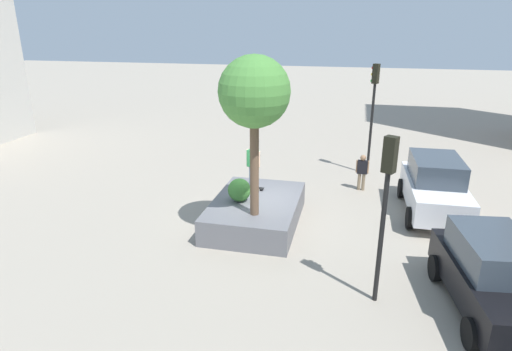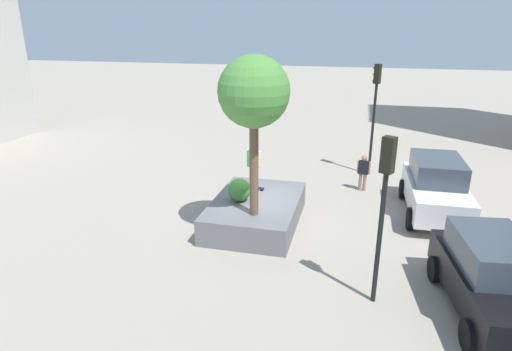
{
  "view_description": "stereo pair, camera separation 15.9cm",
  "coord_description": "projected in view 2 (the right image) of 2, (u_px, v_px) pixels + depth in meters",
  "views": [
    {
      "loc": [
        13.78,
        3.01,
        6.68
      ],
      "look_at": [
        0.26,
        -0.15,
        1.79
      ],
      "focal_mm": 30.26,
      "sensor_mm": 36.0,
      "label": 1
    },
    {
      "loc": [
        13.74,
        3.16,
        6.68
      ],
      "look_at": [
        0.26,
        -0.15,
        1.79
      ],
      "focal_mm": 30.26,
      "sensor_mm": 36.0,
      "label": 2
    }
  ],
  "objects": [
    {
      "name": "skateboard",
      "position": [
        254.0,
        188.0,
        15.97
      ],
      "size": [
        0.27,
        0.81,
        0.07
      ],
      "color": "black",
      "rests_on": "planter_ledge"
    },
    {
      "name": "police_car",
      "position": [
        436.0,
        187.0,
        15.71
      ],
      "size": [
        4.56,
        2.2,
        2.1
      ],
      "color": "white",
      "rests_on": "ground"
    },
    {
      "name": "sedan_parked",
      "position": [
        491.0,
        277.0,
        10.26
      ],
      "size": [
        4.38,
        2.39,
        1.95
      ],
      "color": "black",
      "rests_on": "ground"
    },
    {
      "name": "bystander_watching",
      "position": [
        363.0,
        170.0,
        18.01
      ],
      "size": [
        0.24,
        0.53,
        1.55
      ],
      "color": "#847056",
      "rests_on": "ground"
    },
    {
      "name": "traffic_light_corner",
      "position": [
        384.0,
        193.0,
        10.05
      ],
      "size": [
        0.37,
        0.36,
        4.31
      ],
      "color": "black",
      "rests_on": "ground"
    },
    {
      "name": "skateboarder",
      "position": [
        254.0,
        162.0,
        15.64
      ],
      "size": [
        0.33,
        0.55,
        1.69
      ],
      "color": "#8C9EB7",
      "rests_on": "skateboard"
    },
    {
      "name": "planter_ledge",
      "position": [
        256.0,
        211.0,
        15.17
      ],
      "size": [
        4.31,
        2.91,
        0.89
      ],
      "primitive_type": "cube",
      "color": "slate",
      "rests_on": "ground"
    },
    {
      "name": "traffic_light_median",
      "position": [
        375.0,
        102.0,
        19.17
      ],
      "size": [
        0.36,
        0.37,
        5.05
      ],
      "color": "black",
      "rests_on": "ground"
    },
    {
      "name": "ground_plane",
      "position": [
        262.0,
        220.0,
        15.52
      ],
      "size": [
        120.0,
        120.0,
        0.0
      ],
      "primitive_type": "plane",
      "color": "#9E9384"
    },
    {
      "name": "plaza_tree",
      "position": [
        254.0,
        94.0,
        12.62
      ],
      "size": [
        2.15,
        2.15,
        5.0
      ],
      "color": "brown",
      "rests_on": "planter_ledge"
    },
    {
      "name": "boxwood_shrub",
      "position": [
        239.0,
        190.0,
        14.82
      ],
      "size": [
        0.8,
        0.8,
        0.8
      ],
      "primitive_type": "sphere",
      "color": "#3D7A33",
      "rests_on": "planter_ledge"
    }
  ]
}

